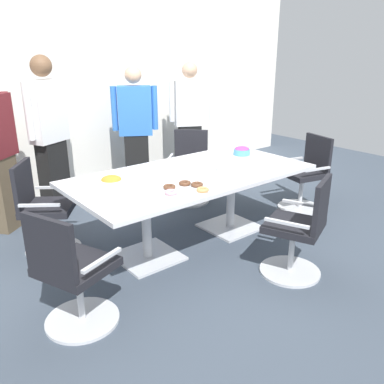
{
  "coord_description": "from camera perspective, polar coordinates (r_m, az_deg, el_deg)",
  "views": [
    {
      "loc": [
        -2.39,
        -2.94,
        1.91
      ],
      "look_at": [
        0.0,
        0.0,
        0.55
      ],
      "focal_mm": 37.66,
      "sensor_mm": 36.0,
      "label": 1
    }
  ],
  "objects": [
    {
      "name": "ground_plane",
      "position": [
        4.25,
        0.0,
        -7.06
      ],
      "size": [
        10.0,
        10.0,
        0.01
      ],
      "primitive_type": "cube",
      "color": "#3D4754"
    },
    {
      "name": "back_wall",
      "position": [
        5.88,
        -15.39,
        14.08
      ],
      "size": [
        8.0,
        0.1,
        2.8
      ],
      "primitive_type": "cube",
      "color": "white",
      "rests_on": "ground"
    },
    {
      "name": "conference_table",
      "position": [
        4.0,
        0.0,
        1.01
      ],
      "size": [
        2.4,
        1.2,
        0.75
      ],
      "color": "silver",
      "rests_on": "ground"
    },
    {
      "name": "office_chair_0",
      "position": [
        4.16,
        -20.26,
        -2.77
      ],
      "size": [
        0.75,
        0.75,
        0.91
      ],
      "rotation": [
        0.0,
        0.0,
        -2.2
      ],
      "color": "silver",
      "rests_on": "ground"
    },
    {
      "name": "office_chair_1",
      "position": [
        2.99,
        -16.63,
        -11.41
      ],
      "size": [
        0.7,
        0.7,
        0.91
      ],
      "rotation": [
        0.0,
        0.0,
        -1.2
      ],
      "color": "silver",
      "rests_on": "ground"
    },
    {
      "name": "office_chair_2",
      "position": [
        3.61,
        14.97,
        -5.59
      ],
      "size": [
        0.7,
        0.7,
        0.91
      ],
      "rotation": [
        0.0,
        0.0,
        0.38
      ],
      "color": "silver",
      "rests_on": "ground"
    },
    {
      "name": "office_chair_3",
      "position": [
        5.17,
        15.8,
        2.04
      ],
      "size": [
        0.65,
        0.65,
        0.91
      ],
      "rotation": [
        0.0,
        0.0,
        1.33
      ],
      "color": "silver",
      "rests_on": "ground"
    },
    {
      "name": "office_chair_4",
      "position": [
        5.25,
        -0.39,
        3.08
      ],
      "size": [
        0.76,
        0.76,
        0.91
      ],
      "rotation": [
        0.0,
        0.0,
        -3.97
      ],
      "color": "silver",
      "rests_on": "ground"
    },
    {
      "name": "person_standing_1",
      "position": [
        5.0,
        -19.57,
        7.78
      ],
      "size": [
        0.58,
        0.39,
        1.85
      ],
      "rotation": [
        0.0,
        0.0,
        -2.69
      ],
      "color": "black",
      "rests_on": "ground"
    },
    {
      "name": "person_standing_2",
      "position": [
        5.54,
        -7.99,
        8.81
      ],
      "size": [
        0.57,
        0.41,
        1.69
      ],
      "rotation": [
        0.0,
        0.0,
        -3.67
      ],
      "color": "black",
      "rests_on": "ground"
    },
    {
      "name": "person_standing_3",
      "position": [
        6.08,
        -0.33,
        10.15
      ],
      "size": [
        0.58,
        0.39,
        1.72
      ],
      "rotation": [
        0.0,
        0.0,
        -3.61
      ],
      "color": "black",
      "rests_on": "ground"
    },
    {
      "name": "snack_bowl_candy_mix",
      "position": [
        4.67,
        7.06,
        5.81
      ],
      "size": [
        0.19,
        0.19,
        0.1
      ],
      "color": "#4C9EC6",
      "rests_on": "conference_table"
    },
    {
      "name": "snack_bowl_chips_orange",
      "position": [
        3.58,
        -11.34,
        1.37
      ],
      "size": [
        0.2,
        0.2,
        0.12
      ],
      "color": "white",
      "rests_on": "conference_table"
    },
    {
      "name": "donut_platter",
      "position": [
        3.44,
        -0.92,
        0.35
      ],
      "size": [
        0.4,
        0.39,
        0.04
      ],
      "color": "white",
      "rests_on": "conference_table"
    },
    {
      "name": "plate_stack",
      "position": [
        4.03,
        5.06,
        3.22
      ],
      "size": [
        0.24,
        0.24,
        0.04
      ],
      "color": "white",
      "rests_on": "conference_table"
    }
  ]
}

